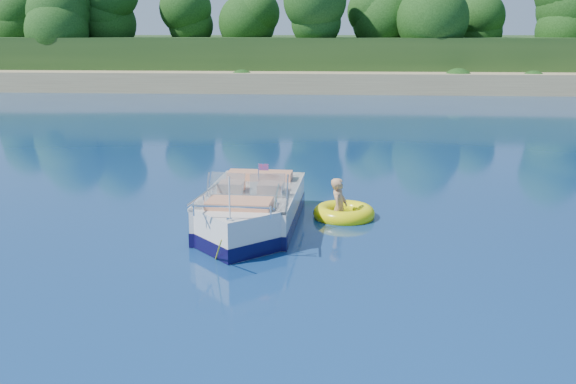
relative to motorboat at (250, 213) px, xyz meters
name	(u,v)px	position (x,y,z in m)	size (l,w,h in m)	color
ground	(335,247)	(1.97, -1.20, -0.38)	(160.00, 160.00, 0.00)	#0A244B
shoreline	(337,63)	(1.97, 62.57, 0.60)	(170.00, 59.00, 6.00)	#8F7853
treeline	(339,18)	(2.01, 39.81, 5.17)	(150.00, 7.12, 8.19)	black
motorboat	(250,213)	(0.00, 0.00, 0.00)	(2.25, 5.83, 1.94)	silver
tow_tube	(344,213)	(2.17, 1.06, -0.27)	(1.67, 1.67, 0.40)	#FFF70A
boy	(339,218)	(2.05, 0.99, -0.38)	(0.58, 0.38, 1.58)	tan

